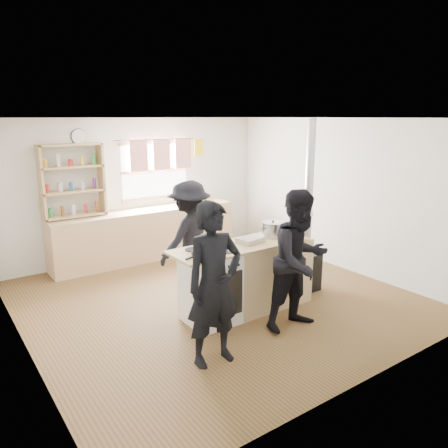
# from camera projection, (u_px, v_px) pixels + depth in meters

# --- Properties ---
(ground) EXTENTS (5.00, 5.00, 0.01)m
(ground) POSITION_uv_depth(u_px,v_px,m) (215.00, 299.00, 6.22)
(ground) COLOR brown
(ground) RESTS_ON ground
(back_counter) EXTENTS (3.40, 0.55, 0.90)m
(back_counter) POSITION_uv_depth(u_px,v_px,m) (147.00, 234.00, 7.87)
(back_counter) COLOR tan
(back_counter) RESTS_ON ground
(shelving_unit) EXTENTS (1.00, 0.28, 1.20)m
(shelving_unit) POSITION_uv_depth(u_px,v_px,m) (72.00, 181.00, 7.04)
(shelving_unit) COLOR tan
(shelving_unit) RESTS_ON back_counter
(thermos) EXTENTS (0.10, 0.10, 0.31)m
(thermos) POSITION_uv_depth(u_px,v_px,m) (189.00, 196.00, 8.23)
(thermos) COLOR silver
(thermos) RESTS_ON back_counter
(cooking_island) EXTENTS (1.97, 0.64, 0.93)m
(cooking_island) POSITION_uv_depth(u_px,v_px,m) (248.00, 277.00, 5.75)
(cooking_island) COLOR white
(cooking_island) RESTS_ON ground
(skillet_greens) EXTENTS (0.38, 0.38, 0.05)m
(skillet_greens) POSITION_uv_depth(u_px,v_px,m) (203.00, 252.00, 5.17)
(skillet_greens) COLOR black
(skillet_greens) RESTS_ON cooking_island
(roast_tray) EXTENTS (0.37, 0.29, 0.07)m
(roast_tray) POSITION_uv_depth(u_px,v_px,m) (251.00, 240.00, 5.65)
(roast_tray) COLOR silver
(roast_tray) RESTS_ON cooking_island
(stockpot_stove) EXTENTS (0.22, 0.22, 0.18)m
(stockpot_stove) POSITION_uv_depth(u_px,v_px,m) (209.00, 241.00, 5.43)
(stockpot_stove) COLOR silver
(stockpot_stove) RESTS_ON cooking_island
(stockpot_counter) EXTENTS (0.31, 0.31, 0.23)m
(stockpot_counter) POSITION_uv_depth(u_px,v_px,m) (273.00, 229.00, 5.90)
(stockpot_counter) COLOR #B7B7BA
(stockpot_counter) RESTS_ON cooking_island
(bread_board) EXTENTS (0.31, 0.24, 0.12)m
(bread_board) POSITION_uv_depth(u_px,v_px,m) (293.00, 232.00, 5.99)
(bread_board) COLOR tan
(bread_board) RESTS_ON cooking_island
(flue_heater) EXTENTS (0.35, 0.35, 2.50)m
(flue_heater) POSITION_uv_depth(u_px,v_px,m) (306.00, 248.00, 6.40)
(flue_heater) COLOR black
(flue_heater) RESTS_ON ground
(person_near_left) EXTENTS (0.65, 0.44, 1.72)m
(person_near_left) POSITION_uv_depth(u_px,v_px,m) (214.00, 284.00, 4.43)
(person_near_left) COLOR black
(person_near_left) RESTS_ON ground
(person_near_right) EXTENTS (0.84, 0.66, 1.71)m
(person_near_right) POSITION_uv_depth(u_px,v_px,m) (300.00, 260.00, 5.19)
(person_near_right) COLOR black
(person_near_right) RESTS_ON ground
(person_far) EXTENTS (1.19, 0.88, 1.64)m
(person_far) POSITION_uv_depth(u_px,v_px,m) (190.00, 237.00, 6.30)
(person_far) COLOR black
(person_far) RESTS_ON ground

